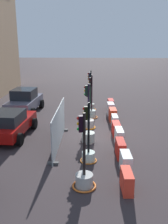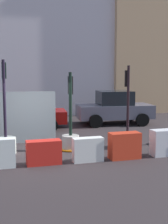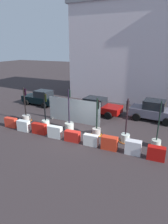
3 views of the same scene
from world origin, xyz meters
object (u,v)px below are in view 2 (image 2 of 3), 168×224
at_px(construction_barrier_6, 125,146).
at_px(car_grey_saloon, 114,108).
at_px(traffic_light_4, 127,135).
at_px(construction_barrier_4, 44,152).
at_px(construction_barrier_5, 88,150).
at_px(construction_barrier_7, 165,143).
at_px(traffic_light_3, 71,137).
at_px(traffic_light_2, 6,139).
at_px(car_red_compact, 20,114).

bearing_deg(construction_barrier_6, car_grey_saloon, 73.62).
bearing_deg(traffic_light_4, construction_barrier_4, -155.93).
bearing_deg(construction_barrier_5, construction_barrier_7, 2.05).
distance_m(construction_barrier_6, construction_barrier_7, 1.52).
distance_m(traffic_light_3, car_grey_saloon, 6.22).
distance_m(traffic_light_2, car_red_compact, 4.65).
bearing_deg(traffic_light_3, construction_barrier_6, -46.92).
bearing_deg(traffic_light_4, traffic_light_3, 176.68).
distance_m(construction_barrier_5, construction_barrier_6, 1.28).
relative_size(traffic_light_2, construction_barrier_4, 3.01).
height_order(construction_barrier_5, construction_barrier_6, construction_barrier_6).
bearing_deg(construction_barrier_7, construction_barrier_6, -177.76).
xyz_separation_m(traffic_light_4, car_grey_saloon, (1.30, 5.25, 0.41)).
height_order(traffic_light_3, construction_barrier_6, traffic_light_3).
bearing_deg(construction_barrier_7, traffic_light_4, 119.92).
bearing_deg(traffic_light_2, traffic_light_4, -1.65).
xyz_separation_m(traffic_light_3, construction_barrier_4, (-1.19, -1.65, -0.11)).
xyz_separation_m(traffic_light_3, car_grey_saloon, (3.50, 5.12, 0.40)).
relative_size(construction_barrier_6, car_red_compact, 0.24).
bearing_deg(construction_barrier_5, traffic_light_2, 147.19).
xyz_separation_m(car_grey_saloon, car_red_compact, (-5.15, -0.53, -0.09)).
relative_size(traffic_light_2, construction_barrier_5, 3.30).
relative_size(traffic_light_2, traffic_light_3, 1.15).
distance_m(traffic_light_3, construction_barrier_7, 3.41).
bearing_deg(car_grey_saloon, construction_barrier_6, -106.38).
bearing_deg(construction_barrier_5, traffic_light_4, 37.97).
relative_size(construction_barrier_7, car_grey_saloon, 0.24).
bearing_deg(traffic_light_2, construction_barrier_6, -22.81).
bearing_deg(traffic_light_4, construction_barrier_5, -142.03).
height_order(construction_barrier_7, car_red_compact, car_red_compact).
xyz_separation_m(traffic_light_3, construction_barrier_6, (1.52, -1.62, -0.05)).
bearing_deg(construction_barrier_6, traffic_light_2, 157.19).
bearing_deg(traffic_light_3, construction_barrier_5, -81.92).
height_order(traffic_light_4, construction_barrier_4, traffic_light_4).
relative_size(traffic_light_2, construction_barrier_6, 3.14).
xyz_separation_m(traffic_light_3, construction_barrier_5, (0.24, -1.67, -0.10)).
relative_size(construction_barrier_5, construction_barrier_7, 1.02).
distance_m(construction_barrier_7, car_grey_saloon, 6.72).
xyz_separation_m(traffic_light_2, car_grey_saloon, (5.85, 5.12, 0.35)).
bearing_deg(traffic_light_4, construction_barrier_6, -114.66).
height_order(construction_barrier_4, construction_barrier_7, construction_barrier_7).
height_order(traffic_light_3, traffic_light_4, traffic_light_4).
bearing_deg(traffic_light_3, traffic_light_2, 179.92).
bearing_deg(car_red_compact, construction_barrier_5, -73.26).
bearing_deg(construction_barrier_4, car_red_compact, 94.15).
distance_m(construction_barrier_5, car_red_compact, 6.54).
bearing_deg(traffic_light_3, car_red_compact, 109.72).
bearing_deg(car_red_compact, construction_barrier_6, -63.01).
bearing_deg(traffic_light_2, construction_barrier_4, -54.89).
relative_size(construction_barrier_7, car_red_compact, 0.22).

